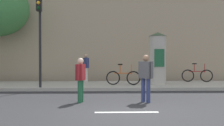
# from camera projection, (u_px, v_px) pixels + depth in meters

# --- Properties ---
(ground_plane) EXTENTS (80.00, 80.00, 0.00)m
(ground_plane) POSITION_uv_depth(u_px,v_px,m) (127.00, 112.00, 7.63)
(ground_plane) COLOR #2B2B2D
(sidewalk_curb) EXTENTS (36.00, 4.00, 0.15)m
(sidewalk_curb) POSITION_uv_depth(u_px,v_px,m) (115.00, 85.00, 14.62)
(sidewalk_curb) COLOR #B2ADA3
(sidewalk_curb) RESTS_ON ground_plane
(lane_markings) EXTENTS (25.80, 0.16, 0.01)m
(lane_markings) POSITION_uv_depth(u_px,v_px,m) (127.00, 112.00, 7.63)
(lane_markings) COLOR silver
(lane_markings) RESTS_ON ground_plane
(building_backdrop) EXTENTS (36.00, 5.00, 8.38)m
(building_backdrop) POSITION_uv_depth(u_px,v_px,m) (112.00, 21.00, 19.55)
(building_backdrop) COLOR tan
(building_backdrop) RESTS_ON ground_plane
(traffic_light) EXTENTS (0.24, 0.45, 4.31)m
(traffic_light) POSITION_uv_depth(u_px,v_px,m) (39.00, 26.00, 12.70)
(traffic_light) COLOR black
(traffic_light) RESTS_ON sidewalk_curb
(poster_column) EXTENTS (0.94, 0.94, 2.74)m
(poster_column) POSITION_uv_depth(u_px,v_px,m) (158.00, 58.00, 14.23)
(poster_column) COLOR #B2ADA3
(poster_column) RESTS_ON sidewalk_curb
(pedestrian_near_pole) EXTENTS (0.32, 0.60, 1.53)m
(pedestrian_near_pole) POSITION_uv_depth(u_px,v_px,m) (81.00, 77.00, 9.35)
(pedestrian_near_pole) COLOR #1E5938
(pedestrian_near_pole) RESTS_ON ground_plane
(pedestrian_with_backpack) EXTENTS (0.48, 0.52, 1.64)m
(pedestrian_with_backpack) POSITION_uv_depth(u_px,v_px,m) (146.00, 74.00, 9.36)
(pedestrian_with_backpack) COLOR navy
(pedestrian_with_backpack) RESTS_ON ground_plane
(pedestrian_in_red_top) EXTENTS (0.38, 0.62, 1.63)m
(pedestrian_in_red_top) POSITION_uv_depth(u_px,v_px,m) (86.00, 65.00, 15.78)
(pedestrian_in_red_top) COLOR silver
(pedestrian_in_red_top) RESTS_ON sidewalk_curb
(bicycle_leaning) EXTENTS (1.77, 0.21, 1.09)m
(bicycle_leaning) POSITION_uv_depth(u_px,v_px,m) (123.00, 77.00, 14.03)
(bicycle_leaning) COLOR black
(bicycle_leaning) RESTS_ON sidewalk_curb
(bicycle_upright) EXTENTS (1.75, 0.39, 1.09)m
(bicycle_upright) POSITION_uv_depth(u_px,v_px,m) (197.00, 75.00, 15.90)
(bicycle_upright) COLOR black
(bicycle_upright) RESTS_ON sidewalk_curb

